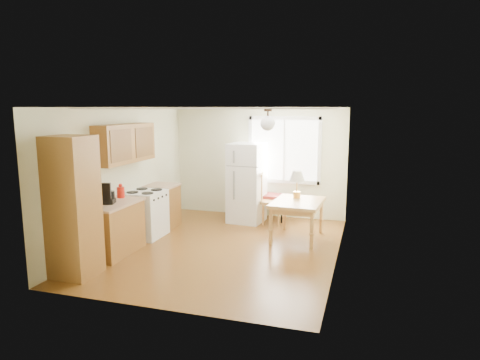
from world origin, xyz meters
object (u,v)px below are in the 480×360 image
at_px(dining_table, 297,206).
at_px(chair, 266,195).
at_px(refrigerator, 247,183).
at_px(bench, 260,196).

relative_size(dining_table, chair, 1.11).
xyz_separation_m(refrigerator, bench, (0.24, 0.27, -0.34)).
height_order(dining_table, chair, chair).
bearing_deg(chair, dining_table, -57.59).
distance_m(refrigerator, dining_table, 1.61).
xyz_separation_m(refrigerator, chair, (0.47, -0.11, -0.23)).
bearing_deg(refrigerator, bench, 53.55).
bearing_deg(chair, refrigerator, 155.22).
height_order(bench, dining_table, dining_table).
xyz_separation_m(bench, chair, (0.23, -0.38, 0.12)).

